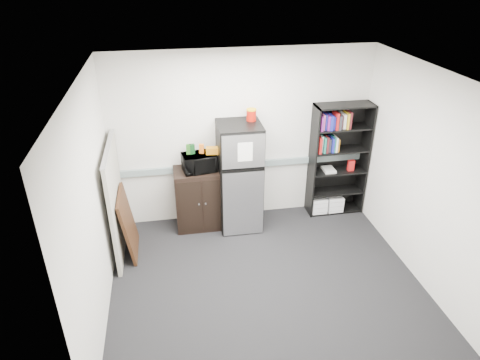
{
  "coord_description": "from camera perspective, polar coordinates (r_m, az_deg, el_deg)",
  "views": [
    {
      "loc": [
        -1.1,
        -4.25,
        3.83
      ],
      "look_at": [
        -0.19,
        0.9,
        1.07
      ],
      "focal_mm": 32.0,
      "sensor_mm": 36.0,
      "label": 1
    }
  ],
  "objects": [
    {
      "name": "floor",
      "position": [
        5.82,
        3.45,
        -13.37
      ],
      "size": [
        4.0,
        4.0,
        0.0
      ],
      "primitive_type": "plane",
      "color": "black",
      "rests_on": "ground"
    },
    {
      "name": "wall_back",
      "position": [
        6.58,
        0.29,
        5.69
      ],
      "size": [
        4.0,
        0.02,
        2.7
      ],
      "primitive_type": "cube",
      "color": "silver",
      "rests_on": "floor"
    },
    {
      "name": "wall_right",
      "position": [
        5.81,
        23.41,
        0.12
      ],
      "size": [
        0.02,
        3.5,
        2.7
      ],
      "primitive_type": "cube",
      "color": "silver",
      "rests_on": "floor"
    },
    {
      "name": "wall_left",
      "position": [
        5.0,
        -19.07,
        -3.61
      ],
      "size": [
        0.02,
        3.5,
        2.7
      ],
      "primitive_type": "cube",
      "color": "silver",
      "rests_on": "floor"
    },
    {
      "name": "ceiling",
      "position": [
        4.53,
        4.43,
        13.32
      ],
      "size": [
        4.0,
        3.5,
        0.02
      ],
      "primitive_type": "cube",
      "color": "white",
      "rests_on": "wall_back"
    },
    {
      "name": "electrical_raceway",
      "position": [
        6.73,
        0.33,
        2.04
      ],
      "size": [
        3.92,
        0.05,
        0.1
      ],
      "primitive_type": "cube",
      "color": "gray",
      "rests_on": "wall_back"
    },
    {
      "name": "wall_note",
      "position": [
        6.45,
        -2.78,
        7.1
      ],
      "size": [
        0.14,
        0.0,
        0.1
      ],
      "primitive_type": "cube",
      "color": "white",
      "rests_on": "wall_back"
    },
    {
      "name": "bookshelf",
      "position": [
        6.98,
        12.84,
        2.93
      ],
      "size": [
        0.9,
        0.34,
        1.85
      ],
      "color": "black",
      "rests_on": "floor"
    },
    {
      "name": "cubicle_partition",
      "position": [
        6.17,
        -16.2,
        -2.67
      ],
      "size": [
        0.06,
        1.3,
        1.62
      ],
      "color": "#A5A192",
      "rests_on": "floor"
    },
    {
      "name": "cabinet",
      "position": [
        6.66,
        -5.25,
        -2.43
      ],
      "size": [
        0.78,
        0.52,
        0.97
      ],
      "color": "black",
      "rests_on": "floor"
    },
    {
      "name": "microwave",
      "position": [
        6.35,
        -5.47,
        2.34
      ],
      "size": [
        0.53,
        0.4,
        0.27
      ],
      "primitive_type": "imported",
      "rotation": [
        0.0,
        0.0,
        0.16
      ],
      "color": "black",
      "rests_on": "cabinet"
    },
    {
      "name": "snack_box_a",
      "position": [
        6.29,
        -6.86,
        4.09
      ],
      "size": [
        0.07,
        0.06,
        0.15
      ],
      "primitive_type": "cube",
      "rotation": [
        0.0,
        0.0,
        -0.1
      ],
      "color": "#205317",
      "rests_on": "microwave"
    },
    {
      "name": "snack_box_b",
      "position": [
        6.3,
        -6.41,
        4.13
      ],
      "size": [
        0.08,
        0.07,
        0.15
      ],
      "primitive_type": "cube",
      "rotation": [
        0.0,
        0.0,
        0.26
      ],
      "color": "#0B3312",
      "rests_on": "microwave"
    },
    {
      "name": "snack_box_c",
      "position": [
        6.31,
        -5.14,
        4.18
      ],
      "size": [
        0.08,
        0.06,
        0.14
      ],
      "primitive_type": "cube",
      "rotation": [
        0.0,
        0.0,
        -0.19
      ],
      "color": "orange",
      "rests_on": "microwave"
    },
    {
      "name": "snack_bag",
      "position": [
        6.28,
        -3.73,
        3.94
      ],
      "size": [
        0.19,
        0.12,
        0.1
      ],
      "primitive_type": "cube",
      "rotation": [
        0.0,
        0.0,
        -0.13
      ],
      "color": "#C47713",
      "rests_on": "microwave"
    },
    {
      "name": "refrigerator",
      "position": [
        6.48,
        -0.06,
        0.41
      ],
      "size": [
        0.64,
        0.67,
        1.69
      ],
      "rotation": [
        0.0,
        0.0,
        -0.01
      ],
      "color": "black",
      "rests_on": "floor"
    },
    {
      "name": "coffee_can",
      "position": [
        6.26,
        1.52,
        8.79
      ],
      "size": [
        0.15,
        0.15,
        0.2
      ],
      "color": "#A11207",
      "rests_on": "refrigerator"
    },
    {
      "name": "framed_poster",
      "position": [
        6.25,
        -14.66,
        -5.64
      ],
      "size": [
        0.18,
        0.74,
        0.95
      ],
      "rotation": [
        0.0,
        -0.14,
        0.0
      ],
      "color": "#301D0D",
      "rests_on": "floor"
    }
  ]
}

